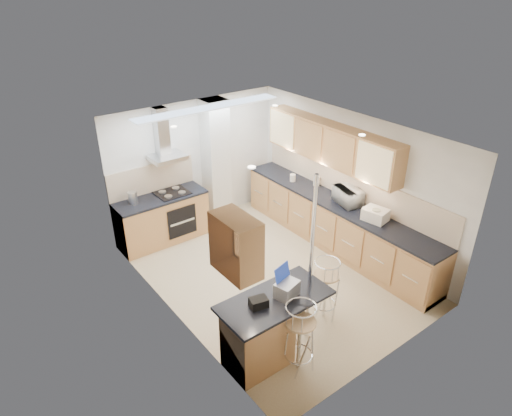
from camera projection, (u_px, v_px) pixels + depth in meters
ground at (271, 273)px, 7.81m from camera, size 4.80×4.80×0.00m
room_shell at (274, 179)px, 7.53m from camera, size 3.64×4.84×2.51m
right_counter at (335, 224)px, 8.40m from camera, size 0.63×4.40×0.92m
back_counter at (162, 219)px, 8.57m from camera, size 1.70×0.63×0.92m
peninsula at (274, 327)px, 5.97m from camera, size 1.47×0.72×0.94m
microwave at (348, 196)px, 8.06m from camera, size 0.48×0.60×0.30m
laptop at (287, 289)px, 5.76m from camera, size 0.34×0.29×0.20m
bag at (259, 302)px, 5.59m from camera, size 0.25×0.21×0.12m
bar_stool_near at (300, 338)px, 5.74m from camera, size 0.52×0.52×1.02m
bar_stool_end at (325, 289)px, 6.65m from camera, size 0.51×0.51×0.98m
jar_a at (317, 181)px, 8.76m from camera, size 0.13×0.13×0.18m
jar_b at (293, 178)px, 8.94m from camera, size 0.11×0.11×0.14m
jar_c at (376, 215)px, 7.50m from camera, size 0.16×0.16×0.21m
jar_d at (365, 211)px, 7.73m from camera, size 0.10×0.10×0.14m
bread_bin at (375, 215)px, 7.54m from camera, size 0.37×0.44×0.20m
kettle at (133, 198)px, 8.08m from camera, size 0.16×0.16×0.22m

